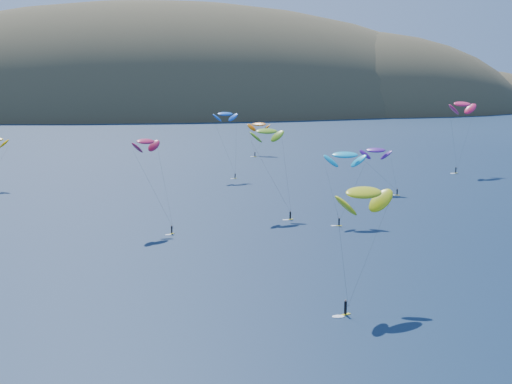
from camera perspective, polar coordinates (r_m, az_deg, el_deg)
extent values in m
ellipsoid|color=#3D3526|center=(624.08, -7.21, 5.27)|extent=(600.00, 300.00, 210.00)
ellipsoid|color=#3D3526|center=(637.91, 7.48, 5.65)|extent=(320.00, 220.00, 156.00)
ellipsoid|color=#3D3526|center=(722.08, 15.49, 6.17)|extent=(240.00, 180.00, 84.00)
cube|color=yellow|center=(100.67, 7.16, -9.71)|extent=(1.66, 1.08, 0.09)
cylinder|color=black|center=(100.34, 7.17, -9.16)|extent=(0.38, 0.38, 1.72)
sphere|color=#8C6047|center=(100.03, 7.18, -8.62)|extent=(0.29, 0.29, 0.29)
ellipsoid|color=#C5CC15|center=(104.30, 8.63, -0.04)|extent=(11.17, 8.42, 5.65)
cube|color=yellow|center=(162.55, 2.75, -2.20)|extent=(1.56, 0.88, 0.08)
cylinder|color=black|center=(162.36, 2.76, -1.88)|extent=(0.35, 0.35, 1.61)
sphere|color=#8C6047|center=(162.18, 2.76, -1.55)|extent=(0.27, 0.27, 0.27)
ellipsoid|color=#74AD1F|center=(167.42, 0.86, 4.89)|extent=(9.28, 6.37, 4.73)
cube|color=yellow|center=(225.34, -1.68, 1.10)|extent=(1.32, 0.64, 0.07)
cylinder|color=black|center=(225.23, -1.69, 1.30)|extent=(0.30, 0.30, 1.36)
sphere|color=#8C6047|center=(225.11, -1.69, 1.50)|extent=(0.23, 0.23, 0.23)
ellipsoid|color=blue|center=(225.71, -2.49, 6.27)|extent=(8.38, 5.25, 4.34)
cube|color=yellow|center=(156.74, 6.65, -2.70)|extent=(1.42, 0.63, 0.08)
cylinder|color=black|center=(156.56, 6.66, -2.39)|extent=(0.32, 0.32, 1.47)
sphere|color=#8C6047|center=(156.38, 6.66, -2.09)|extent=(0.25, 0.25, 0.25)
ellipsoid|color=#09AADB|center=(160.14, 7.13, 2.97)|extent=(9.56, 5.66, 5.01)
cube|color=yellow|center=(198.10, 11.22, -0.25)|extent=(1.44, 0.98, 0.08)
cylinder|color=black|center=(197.95, 11.23, 0.00)|extent=(0.33, 0.33, 1.50)
sphere|color=#8C6047|center=(197.81, 11.23, 0.25)|extent=(0.25, 0.25, 0.25)
ellipsoid|color=#4E158B|center=(201.46, 9.56, 3.32)|extent=(9.23, 7.17, 4.67)
cube|color=yellow|center=(245.98, 15.68, 1.46)|extent=(1.69, 0.98, 0.09)
cylinder|color=black|center=(245.85, 15.69, 1.70)|extent=(0.38, 0.38, 1.74)
sphere|color=#8C6047|center=(245.72, 15.71, 1.93)|extent=(0.29, 0.29, 0.29)
ellipsoid|color=#E92058|center=(247.53, 16.18, 6.77)|extent=(12.23, 8.55, 6.22)
cube|color=yellow|center=(149.10, -6.75, -3.34)|extent=(1.26, 1.24, 0.08)
cylinder|color=black|center=(148.91, -6.76, -3.01)|extent=(0.32, 0.32, 1.47)
sphere|color=#8C6047|center=(148.73, -6.77, -2.69)|extent=(0.25, 0.25, 0.25)
ellipsoid|color=#B41742|center=(153.62, -8.83, 4.03)|extent=(7.80, 7.69, 4.17)
cube|color=yellow|center=(283.08, -0.09, 2.84)|extent=(1.48, 1.29, 0.08)
cylinder|color=black|center=(282.97, -0.09, 3.03)|extent=(0.36, 0.36, 1.64)
sphere|color=#8C6047|center=(282.87, -0.09, 3.22)|extent=(0.27, 0.27, 0.27)
ellipsoid|color=orange|center=(291.21, 0.23, 5.45)|extent=(10.23, 9.36, 5.31)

